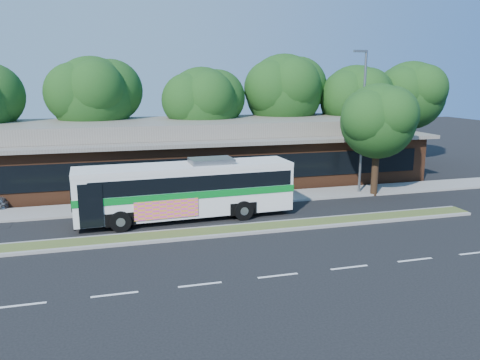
{
  "coord_description": "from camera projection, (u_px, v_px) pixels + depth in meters",
  "views": [
    {
      "loc": [
        -5.78,
        -20.6,
        7.28
      ],
      "look_at": [
        0.74,
        3.11,
        2.0
      ],
      "focal_mm": 35.0,
      "sensor_mm": 36.0,
      "label": 1
    }
  ],
  "objects": [
    {
      "name": "tree_bg_b",
      "position": [
        99.0,
        95.0,
        34.67
      ],
      "size": [
        6.69,
        6.0,
        9.0
      ],
      "color": "black",
      "rests_on": "ground"
    },
    {
      "name": "sidewalk",
      "position": [
        214.0,
        201.0,
        28.47
      ],
      "size": [
        44.0,
        2.6,
        0.12
      ],
      "primitive_type": "cube",
      "color": "gray",
      "rests_on": "ground"
    },
    {
      "name": "plaza_building",
      "position": [
        195.0,
        152.0,
        34.24
      ],
      "size": [
        33.2,
        11.2,
        4.45
      ],
      "color": "#562E1B",
      "rests_on": "ground"
    },
    {
      "name": "sidewalk_tree",
      "position": [
        382.0,
        119.0,
        29.28
      ],
      "size": [
        5.19,
        4.66,
        7.08
      ],
      "color": "black",
      "rests_on": "ground"
    },
    {
      "name": "tree_bg_e",
      "position": [
        359.0,
        99.0,
        39.25
      ],
      "size": [
        6.47,
        5.8,
        8.5
      ],
      "color": "black",
      "rests_on": "ground"
    },
    {
      "name": "transit_bus",
      "position": [
        187.0,
        186.0,
        24.7
      ],
      "size": [
        11.51,
        3.04,
        3.2
      ],
      "rotation": [
        0.0,
        0.0,
        0.05
      ],
      "color": "white",
      "rests_on": "ground"
    },
    {
      "name": "tree_bg_d",
      "position": [
        288.0,
        90.0,
        38.51
      ],
      "size": [
        6.91,
        6.2,
        9.37
      ],
      "color": "black",
      "rests_on": "ground"
    },
    {
      "name": "lamp_post",
      "position": [
        362.0,
        118.0,
        29.55
      ],
      "size": [
        0.93,
        0.18,
        9.07
      ],
      "color": "slate",
      "rests_on": "ground"
    },
    {
      "name": "tree_bg_c",
      "position": [
        207.0,
        102.0,
        35.9
      ],
      "size": [
        6.24,
        5.6,
        8.26
      ],
      "color": "black",
      "rests_on": "ground"
    },
    {
      "name": "ground",
      "position": [
        242.0,
        235.0,
        22.45
      ],
      "size": [
        120.0,
        120.0,
        0.0
      ],
      "primitive_type": "plane",
      "color": "black",
      "rests_on": "ground"
    },
    {
      "name": "median_strip",
      "position": [
        239.0,
        229.0,
        23.0
      ],
      "size": [
        26.0,
        1.1,
        0.15
      ],
      "primitive_type": "cube",
      "color": "#445624",
      "rests_on": "ground"
    },
    {
      "name": "tree_bg_f",
      "position": [
        414.0,
        94.0,
        41.69
      ],
      "size": [
        6.69,
        6.0,
        8.92
      ],
      "color": "black",
      "rests_on": "ground"
    }
  ]
}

